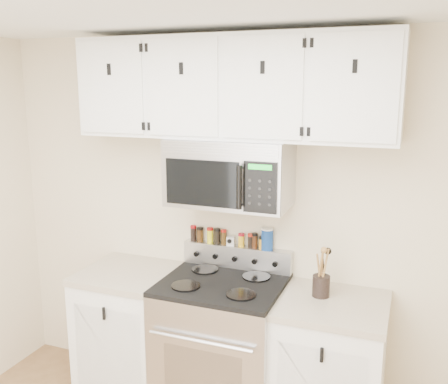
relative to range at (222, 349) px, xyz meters
name	(u,v)px	position (x,y,z in m)	size (l,w,h in m)	color
back_wall	(239,223)	(0.00, 0.32, 0.76)	(3.50, 0.01, 2.50)	beige
range	(222,349)	(0.00, 0.00, 0.00)	(0.76, 0.65, 1.10)	#B7B7BA
base_cabinet_left	(132,332)	(-0.69, 0.02, -0.03)	(0.64, 0.62, 0.92)	white
base_cabinet_right	(329,372)	(0.69, 0.02, -0.03)	(0.64, 0.62, 0.92)	white
microwave	(229,173)	(0.00, 0.13, 1.14)	(0.76, 0.44, 0.42)	#9E9EA3
upper_cabinets	(231,88)	(0.00, 0.15, 1.66)	(2.00, 0.35, 0.62)	white
utensil_crock	(321,284)	(0.61, 0.07, 0.51)	(0.10, 0.10, 0.30)	black
kitchen_timer	(231,241)	(-0.05, 0.28, 0.64)	(0.05, 0.04, 0.06)	silver
salt_canister	(267,239)	(0.21, 0.28, 0.69)	(0.08, 0.08, 0.15)	navy
spice_jar_0	(193,233)	(-0.32, 0.28, 0.67)	(0.04, 0.04, 0.11)	black
spice_jar_1	(200,234)	(-0.27, 0.28, 0.66)	(0.04, 0.04, 0.10)	#3F260F
spice_jar_2	(210,235)	(-0.20, 0.28, 0.67)	(0.04, 0.04, 0.11)	yellow
spice_jar_3	(217,236)	(-0.15, 0.28, 0.67)	(0.04, 0.04, 0.11)	black
spice_jar_4	(224,237)	(-0.10, 0.28, 0.67)	(0.04, 0.04, 0.10)	#462E11
spice_jar_5	(241,240)	(0.03, 0.28, 0.66)	(0.04, 0.04, 0.09)	gold
spice_jar_6	(251,241)	(0.10, 0.28, 0.66)	(0.04, 0.04, 0.10)	black
spice_jar_7	(255,241)	(0.12, 0.28, 0.67)	(0.04, 0.04, 0.10)	#3E1F0E
spice_jar_8	(262,243)	(0.17, 0.28, 0.66)	(0.04, 0.04, 0.09)	orange
spice_jar_9	(264,242)	(0.19, 0.28, 0.66)	(0.04, 0.04, 0.10)	gold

